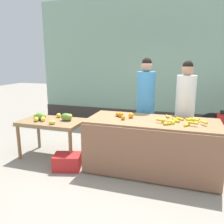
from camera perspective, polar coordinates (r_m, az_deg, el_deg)
ground_plane at (r=4.05m, az=4.25°, el=-13.51°), size 24.00×24.00×0.00m
market_wall_back at (r=6.62m, az=10.86°, el=12.06°), size 7.03×0.23×3.53m
fruit_stall_counter at (r=3.80m, az=9.80°, el=-8.37°), size 2.08×0.90×0.86m
side_table_wooden at (r=4.38m, az=-14.80°, el=-3.14°), size 1.16×0.70×0.71m
banana_bunch_pile at (r=3.65m, az=16.83°, el=-2.08°), size 0.74×0.57×0.07m
orange_pile at (r=3.77m, az=3.05°, el=-0.84°), size 0.32×0.26×0.09m
mango_papaya_pile at (r=4.37m, az=-14.53°, el=-1.22°), size 0.85×0.63×0.14m
vendor_woman_blue_shirt at (r=4.36m, az=8.36°, el=1.26°), size 0.34×0.34×1.84m
vendor_woman_white_shirt at (r=4.31m, az=17.73°, el=0.25°), size 0.34×0.34×1.79m
produce_crate at (r=3.98m, az=-11.16°, el=-12.15°), size 0.51×0.43×0.26m
produce_sack at (r=4.89m, az=-0.70°, el=-5.19°), size 0.42×0.37×0.56m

